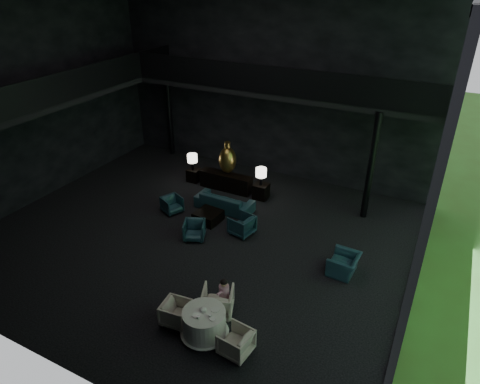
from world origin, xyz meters
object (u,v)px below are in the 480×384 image
at_px(side_table_right, 261,191).
at_px(table_lamp_right, 261,173).
at_px(lounge_armchair_west, 172,205).
at_px(lounge_armchair_south, 194,230).
at_px(table_lamp_left, 192,159).
at_px(coffee_table, 208,216).
at_px(dining_table, 204,325).
at_px(dining_chair_west, 176,313).
at_px(side_table_left, 194,175).
at_px(child, 224,289).
at_px(window_armchair, 344,262).
at_px(bronze_urn, 228,160).
at_px(console, 226,182).
at_px(dining_chair_north, 218,299).
at_px(dining_chair_east, 236,342).
at_px(lounge_armchair_east, 242,224).
at_px(sofa, 224,198).

relative_size(side_table_right, table_lamp_right, 0.85).
xyz_separation_m(lounge_armchair_west, lounge_armchair_south, (1.70, -1.11, 0.02)).
height_order(table_lamp_left, coffee_table, table_lamp_left).
xyz_separation_m(table_lamp_left, side_table_right, (3.20, -0.01, -0.75)).
xyz_separation_m(dining_table, dining_chair_west, (-0.87, 0.03, -0.01)).
relative_size(side_table_left, child, 0.94).
distance_m(table_lamp_right, window_armchair, 5.24).
bearing_deg(bronze_urn, lounge_armchair_west, -108.65).
bearing_deg(side_table_left, bronze_urn, 3.72).
xyz_separation_m(side_table_right, lounge_armchair_south, (-0.81, -3.63, 0.03)).
bearing_deg(console, lounge_armchair_south, -77.77).
distance_m(side_table_right, lounge_armchair_west, 3.56).
bearing_deg(window_armchair, coffee_table, -94.78).
relative_size(console, coffee_table, 2.58).
bearing_deg(dining_chair_north, dining_chair_east, 115.84).
bearing_deg(console, child, -61.47).
bearing_deg(lounge_armchair_west, dining_chair_north, -107.80).
xyz_separation_m(side_table_left, lounge_armchair_west, (0.69, -2.59, 0.03)).
relative_size(side_table_right, dining_chair_east, 0.89).
distance_m(bronze_urn, side_table_left, 1.89).
xyz_separation_m(coffee_table, dining_chair_north, (2.61, -3.84, 0.24)).
bearing_deg(window_armchair, lounge_armchair_west, -92.66).
height_order(console, dining_chair_west, console).
bearing_deg(side_table_right, lounge_armchair_south, -102.59).
xyz_separation_m(bronze_urn, lounge_armchair_south, (0.79, -3.80, -0.95)).
bearing_deg(window_armchair, lounge_armchair_east, -95.13).
bearing_deg(console, side_table_left, 177.92).
bearing_deg(dining_chair_west, lounge_armchair_south, 19.61).
bearing_deg(dining_chair_north, sofa, -84.20).
bearing_deg(table_lamp_right, coffee_table, -111.80).
xyz_separation_m(side_table_left, table_lamp_right, (3.20, -0.11, 0.84)).
distance_m(side_table_left, table_lamp_right, 3.31).
xyz_separation_m(side_table_left, coffee_table, (2.23, -2.54, -0.08)).
relative_size(side_table_right, child, 1.04).
bearing_deg(lounge_armchair_west, coffee_table, -63.37).
height_order(table_lamp_left, side_table_right, table_lamp_left).
relative_size(sofa, window_armchair, 2.81).
bearing_deg(sofa, side_table_right, -120.40).
bearing_deg(dining_table, lounge_armchair_west, 132.55).
distance_m(dining_table, dining_chair_north, 0.86).
bearing_deg(sofa, lounge_armchair_west, 34.27).
distance_m(table_lamp_left, child, 7.92).
distance_m(console, window_armchair, 6.57).
bearing_deg(dining_chair_west, coffee_table, 15.47).
xyz_separation_m(window_armchair, child, (-2.42, -3.04, 0.36)).
relative_size(side_table_left, lounge_armchair_south, 0.84).
bearing_deg(bronze_urn, window_armchair, -29.70).
bearing_deg(console, dining_chair_east, -59.51).
xyz_separation_m(console, bronze_urn, (0.00, 0.16, 0.92)).
distance_m(table_lamp_left, window_armchair, 8.04).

